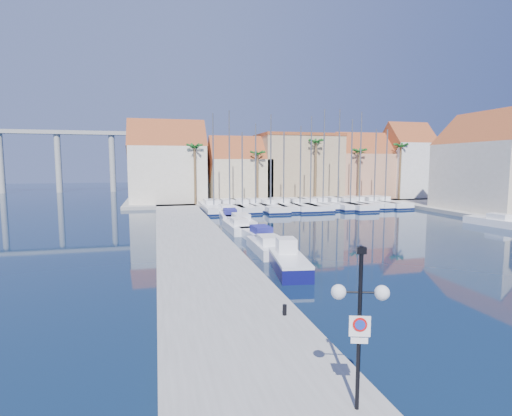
# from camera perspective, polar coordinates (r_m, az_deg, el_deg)

# --- Properties ---
(ground) EXTENTS (260.00, 260.00, 0.00)m
(ground) POSITION_cam_1_polar(r_m,az_deg,el_deg) (24.58, 15.76, -9.97)
(ground) COLOR black
(ground) RESTS_ON ground
(quay_west) EXTENTS (6.00, 77.00, 0.50)m
(quay_west) POSITION_cam_1_polar(r_m,az_deg,el_deg) (34.65, -9.06, -4.62)
(quay_west) COLOR gray
(quay_west) RESTS_ON ground
(shore_north) EXTENTS (54.00, 16.00, 0.50)m
(shore_north) POSITION_cam_1_polar(r_m,az_deg,el_deg) (72.11, 3.66, 1.16)
(shore_north) COLOR gray
(shore_north) RESTS_ON ground
(lamp_post) EXTENTS (1.41, 0.72, 4.29)m
(lamp_post) POSITION_cam_1_polar(r_m,az_deg,el_deg) (10.62, 14.63, -13.10)
(lamp_post) COLOR black
(lamp_post) RESTS_ON quay_west
(bollard) EXTENTS (0.18, 0.18, 0.45)m
(bollard) POSITION_cam_1_polar(r_m,az_deg,el_deg) (17.26, 4.11, -14.31)
(bollard) COLOR black
(bollard) RESTS_ON quay_west
(fishing_boat) EXTENTS (2.62, 5.79, 1.95)m
(fishing_boat) POSITION_cam_1_polar(r_m,az_deg,el_deg) (25.62, 4.70, -7.57)
(fishing_boat) COLOR #0D0E4F
(fishing_boat) RESTS_ON ground
(motorboat_west_0) EXTENTS (2.02, 5.99, 1.40)m
(motorboat_west_0) POSITION_cam_1_polar(r_m,az_deg,el_deg) (30.72, 1.52, -5.47)
(motorboat_west_0) COLOR white
(motorboat_west_0) RESTS_ON ground
(motorboat_west_1) EXTENTS (2.46, 6.53, 1.40)m
(motorboat_west_1) POSITION_cam_1_polar(r_m,az_deg,el_deg) (35.39, 0.47, -3.88)
(motorboat_west_1) COLOR white
(motorboat_west_1) RESTS_ON ground
(motorboat_west_2) EXTENTS (2.16, 6.46, 1.40)m
(motorboat_west_2) POSITION_cam_1_polar(r_m,az_deg,el_deg) (40.31, -2.61, -2.62)
(motorboat_west_2) COLOR white
(motorboat_west_2) RESTS_ON ground
(motorboat_west_3) EXTENTS (2.32, 7.25, 1.40)m
(motorboat_west_3) POSITION_cam_1_polar(r_m,az_deg,el_deg) (43.97, -2.32, -1.86)
(motorboat_west_3) COLOR white
(motorboat_west_3) RESTS_ON ground
(motorboat_west_4) EXTENTS (2.65, 6.77, 1.40)m
(motorboat_west_4) POSITION_cam_1_polar(r_m,az_deg,el_deg) (48.67, -3.80, -1.07)
(motorboat_west_4) COLOR white
(motorboat_west_4) RESTS_ON ground
(motorboat_west_5) EXTENTS (2.35, 5.78, 1.40)m
(motorboat_west_5) POSITION_cam_1_polar(r_m,az_deg,el_deg) (53.59, -4.61, -0.39)
(motorboat_west_5) COLOR white
(motorboat_west_5) RESTS_ON ground
(motorboat_west_6) EXTENTS (2.11, 5.77, 1.40)m
(motorboat_west_6) POSITION_cam_1_polar(r_m,az_deg,el_deg) (59.53, -5.76, 0.28)
(motorboat_west_6) COLOR white
(motorboat_west_6) RESTS_ON ground
(motorboat_east_1) EXTENTS (3.00, 6.40, 1.40)m
(motorboat_east_1) POSITION_cam_1_polar(r_m,az_deg,el_deg) (50.96, 30.91, -1.63)
(motorboat_east_1) COLOR white
(motorboat_east_1) RESTS_ON ground
(sailboat_0) EXTENTS (3.11, 11.71, 13.71)m
(sailboat_0) POSITION_cam_1_polar(r_m,az_deg,el_deg) (57.29, -6.14, 0.10)
(sailboat_0) COLOR white
(sailboat_0) RESTS_ON ground
(sailboat_1) EXTENTS (3.26, 11.10, 14.19)m
(sailboat_1) POSITION_cam_1_polar(r_m,az_deg,el_deg) (57.93, -3.86, 0.21)
(sailboat_1) COLOR white
(sailboat_1) RESTS_ON ground
(sailboat_2) EXTENTS (3.66, 10.94, 11.17)m
(sailboat_2) POSITION_cam_1_polar(r_m,az_deg,el_deg) (57.82, -2.14, 0.18)
(sailboat_2) COLOR white
(sailboat_2) RESTS_ON ground
(sailboat_3) EXTENTS (2.57, 8.89, 12.50)m
(sailboat_3) POSITION_cam_1_polar(r_m,az_deg,el_deg) (59.14, -0.18, 0.36)
(sailboat_3) COLOR white
(sailboat_3) RESTS_ON ground
(sailboat_4) EXTENTS (3.48, 11.79, 13.67)m
(sailboat_4) POSITION_cam_1_polar(r_m,az_deg,el_deg) (58.28, 1.94, 0.24)
(sailboat_4) COLOR white
(sailboat_4) RESTS_ON ground
(sailboat_5) EXTENTS (3.32, 11.58, 11.38)m
(sailboat_5) POSITION_cam_1_polar(r_m,az_deg,el_deg) (59.75, 3.77, 0.36)
(sailboat_5) COLOR white
(sailboat_5) RESTS_ON ground
(sailboat_6) EXTENTS (3.40, 11.49, 12.19)m
(sailboat_6) POSITION_cam_1_polar(r_m,az_deg,el_deg) (59.78, 6.10, 0.35)
(sailboat_6) COLOR white
(sailboat_6) RESTS_ON ground
(sailboat_7) EXTENTS (3.48, 11.41, 13.64)m
(sailboat_7) POSITION_cam_1_polar(r_m,az_deg,el_deg) (60.43, 7.51, 0.41)
(sailboat_7) COLOR white
(sailboat_7) RESTS_ON ground
(sailboat_8) EXTENTS (2.40, 8.79, 14.83)m
(sailboat_8) POSITION_cam_1_polar(r_m,az_deg,el_deg) (61.86, 9.36, 0.59)
(sailboat_8) COLOR white
(sailboat_8) RESTS_ON ground
(sailboat_9) EXTENTS (3.29, 11.71, 14.91)m
(sailboat_9) POSITION_cam_1_polar(r_m,az_deg,el_deg) (62.81, 11.33, 0.58)
(sailboat_9) COLOR white
(sailboat_9) RESTS_ON ground
(sailboat_10) EXTENTS (3.55, 12.11, 13.33)m
(sailboat_10) POSITION_cam_1_polar(r_m,az_deg,el_deg) (62.59, 13.00, 0.50)
(sailboat_10) COLOR white
(sailboat_10) RESTS_ON ground
(sailboat_11) EXTENTS (3.11, 10.56, 14.62)m
(sailboat_11) POSITION_cam_1_polar(r_m,az_deg,el_deg) (64.65, 14.25, 0.68)
(sailboat_11) COLOR white
(sailboat_11) RESTS_ON ground
(sailboat_12) EXTENTS (3.41, 10.20, 12.03)m
(sailboat_12) POSITION_cam_1_polar(r_m,az_deg,el_deg) (65.51, 16.21, 0.67)
(sailboat_12) COLOR white
(sailboat_12) RESTS_ON ground
(sailboat_13) EXTENTS (3.58, 11.57, 12.02)m
(sailboat_13) POSITION_cam_1_polar(r_m,az_deg,el_deg) (66.71, 17.61, 0.71)
(sailboat_13) COLOR white
(sailboat_13) RESTS_ON ground
(building_0) EXTENTS (12.30, 9.00, 13.50)m
(building_0) POSITION_cam_1_polar(r_m,az_deg,el_deg) (67.42, -12.53, 5.99)
(building_0) COLOR beige
(building_0) RESTS_ON shore_north
(building_1) EXTENTS (10.30, 8.00, 11.00)m
(building_1) POSITION_cam_1_polar(r_m,az_deg,el_deg) (68.83, -2.44, 5.12)
(building_1) COLOR #C4B08A
(building_1) RESTS_ON shore_north
(building_2) EXTENTS (14.20, 10.20, 11.50)m
(building_2) POSITION_cam_1_polar(r_m,az_deg,el_deg) (72.79, 5.96, 5.92)
(building_2) COLOR tan
(building_2) RESTS_ON shore_north
(building_3) EXTENTS (10.30, 8.00, 12.00)m
(building_3) POSITION_cam_1_polar(r_m,az_deg,el_deg) (76.84, 14.69, 5.47)
(building_3) COLOR tan
(building_3) RESTS_ON shore_north
(building_4) EXTENTS (8.30, 8.00, 14.00)m
(building_4) POSITION_cam_1_polar(r_m,az_deg,el_deg) (80.71, 20.70, 6.09)
(building_4) COLOR silver
(building_4) RESTS_ON shore_north
(building_6) EXTENTS (9.00, 14.30, 13.50)m
(building_6) POSITION_cam_1_polar(r_m,az_deg,el_deg) (62.43, 30.74, 5.23)
(building_6) COLOR beige
(building_6) RESTS_ON shore_east
(palm_0) EXTENTS (2.60, 2.60, 10.15)m
(palm_0) POSITION_cam_1_polar(r_m,az_deg,el_deg) (62.71, -8.77, 8.39)
(palm_0) COLOR brown
(palm_0) RESTS_ON shore_north
(palm_1) EXTENTS (2.60, 2.60, 9.15)m
(palm_1) POSITION_cam_1_polar(r_m,az_deg,el_deg) (64.40, 0.22, 7.57)
(palm_1) COLOR brown
(palm_1) RESTS_ON shore_north
(palm_2) EXTENTS (2.60, 2.60, 11.15)m
(palm_2) POSITION_cam_1_polar(r_m,az_deg,el_deg) (67.63, 8.56, 9.04)
(palm_2) COLOR brown
(palm_2) RESTS_ON shore_north
(palm_3) EXTENTS (2.60, 2.60, 9.65)m
(palm_3) POSITION_cam_1_polar(r_m,az_deg,el_deg) (71.03, 14.56, 7.64)
(palm_3) COLOR brown
(palm_3) RESTS_ON shore_north
(palm_4) EXTENTS (2.60, 2.60, 10.65)m
(palm_4) POSITION_cam_1_polar(r_m,az_deg,el_deg) (75.20, 20.00, 8.09)
(palm_4) COLOR brown
(palm_4) RESTS_ON shore_north
(viaduct) EXTENTS (48.00, 2.20, 14.45)m
(viaduct) POSITION_cam_1_polar(r_m,az_deg,el_deg) (106.00, -29.19, 7.45)
(viaduct) COLOR #9E9E99
(viaduct) RESTS_ON ground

